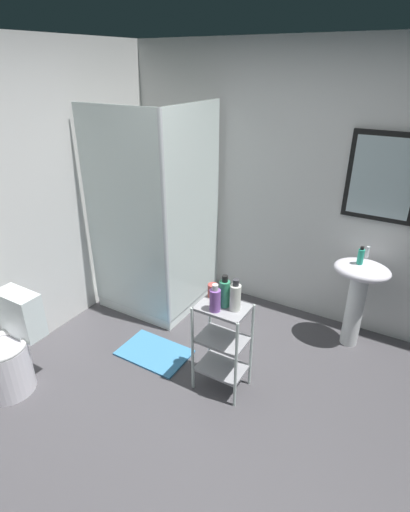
# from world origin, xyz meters

# --- Properties ---
(ground_plane) EXTENTS (4.20, 4.20, 0.02)m
(ground_plane) POSITION_xyz_m (0.00, 0.00, -0.01)
(ground_plane) COLOR #48464A
(wall_back) EXTENTS (4.20, 0.14, 2.50)m
(wall_back) POSITION_xyz_m (0.01, 1.85, 1.25)
(wall_back) COLOR silver
(wall_back) RESTS_ON ground_plane
(shower_stall) EXTENTS (0.92, 0.92, 2.00)m
(shower_stall) POSITION_xyz_m (-1.20, 1.18, 0.46)
(shower_stall) COLOR white
(shower_stall) RESTS_ON ground_plane
(pedestal_sink) EXTENTS (0.46, 0.37, 0.81)m
(pedestal_sink) POSITION_xyz_m (0.65, 1.52, 0.58)
(pedestal_sink) COLOR white
(pedestal_sink) RESTS_ON ground_plane
(sink_faucet) EXTENTS (0.03, 0.03, 0.10)m
(sink_faucet) POSITION_xyz_m (0.65, 1.64, 0.86)
(sink_faucet) COLOR silver
(sink_faucet) RESTS_ON pedestal_sink
(toilet) EXTENTS (0.37, 0.49, 0.76)m
(toilet) POSITION_xyz_m (-1.48, -0.36, 0.31)
(toilet) COLOR white
(toilet) RESTS_ON ground_plane
(storage_cart) EXTENTS (0.38, 0.28, 0.74)m
(storage_cart) POSITION_xyz_m (-0.09, 0.46, 0.44)
(storage_cart) COLOR silver
(storage_cart) RESTS_ON ground_plane
(hand_soap_bottle) EXTENTS (0.05, 0.05, 0.15)m
(hand_soap_bottle) POSITION_xyz_m (0.62, 1.49, 0.88)
(hand_soap_bottle) COLOR #2DBC99
(hand_soap_bottle) RESTS_ON pedestal_sink
(body_wash_bottle_green) EXTENTS (0.07, 0.07, 0.24)m
(body_wash_bottle_green) POSITION_xyz_m (-0.09, 0.47, 0.85)
(body_wash_bottle_green) COLOR #328E65
(body_wash_bottle_green) RESTS_ON storage_cart
(lotion_bottle_white) EXTENTS (0.08, 0.08, 0.24)m
(lotion_bottle_white) POSITION_xyz_m (-0.00, 0.46, 0.84)
(lotion_bottle_white) COLOR white
(lotion_bottle_white) RESTS_ON storage_cart
(conditioner_bottle_purple) EXTENTS (0.08, 0.08, 0.21)m
(conditioner_bottle_purple) POSITION_xyz_m (-0.12, 0.38, 0.83)
(conditioner_bottle_purple) COLOR #8651AB
(conditioner_bottle_purple) RESTS_ON storage_cart
(rinse_cup) EXTENTS (0.08, 0.08, 0.10)m
(rinse_cup) POSITION_xyz_m (-0.22, 0.54, 0.79)
(rinse_cup) COLOR #B24742
(rinse_cup) RESTS_ON storage_cart
(bath_mat) EXTENTS (0.60, 0.40, 0.02)m
(bath_mat) POSITION_xyz_m (-0.78, 0.49, 0.01)
(bath_mat) COLOR teal
(bath_mat) RESTS_ON ground_plane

